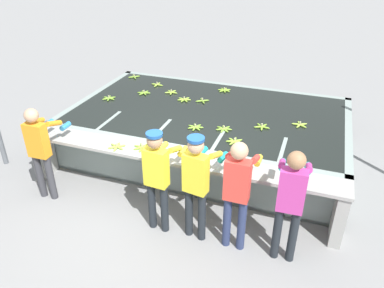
{
  "coord_description": "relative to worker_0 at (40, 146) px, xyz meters",
  "views": [
    {
      "loc": [
        1.9,
        -4.17,
        3.73
      ],
      "look_at": [
        0.0,
        1.09,
        0.61
      ],
      "focal_mm": 35.0,
      "sensor_mm": 36.0,
      "label": 1
    }
  ],
  "objects": [
    {
      "name": "banana_bunch_floating_0",
      "position": [
        1.74,
        2.62,
        -0.04
      ],
      "size": [
        0.25,
        0.25,
        0.08
      ],
      "color": "#75A333",
      "rests_on": "wash_tank"
    },
    {
      "name": "wash_tank",
      "position": [
        1.97,
        2.26,
        -0.49
      ],
      "size": [
        5.08,
        3.07,
        0.88
      ],
      "color": "gray",
      "rests_on": "ground"
    },
    {
      "name": "worker_2",
      "position": [
        2.56,
        -0.06,
        0.03
      ],
      "size": [
        0.47,
        0.73,
        1.59
      ],
      "color": "#1E2328",
      "rests_on": "ground"
    },
    {
      "name": "banana_bunch_floating_6",
      "position": [
        0.52,
        3.15,
        -0.04
      ],
      "size": [
        0.28,
        0.28,
        0.08
      ],
      "color": "#93BC3D",
      "rests_on": "wash_tank"
    },
    {
      "name": "banana_bunch_ledge_2",
      "position": [
        2.27,
        0.54,
        -0.03
      ],
      "size": [
        0.28,
        0.28,
        0.08
      ],
      "color": "#8CB738",
      "rests_on": "work_ledge"
    },
    {
      "name": "banana_bunch_floating_8",
      "position": [
        2.47,
        1.58,
        -0.04
      ],
      "size": [
        0.28,
        0.28,
        0.08
      ],
      "color": "#75A333",
      "rests_on": "wash_tank"
    },
    {
      "name": "banana_bunch_floating_3",
      "position": [
        3.05,
        1.88,
        -0.04
      ],
      "size": [
        0.27,
        0.27,
        0.08
      ],
      "color": "#7FAD33",
      "rests_on": "wash_tank"
    },
    {
      "name": "worker_1",
      "position": [
        2.0,
        -0.08,
        0.01
      ],
      "size": [
        0.44,
        0.72,
        1.56
      ],
      "color": "#1E2328",
      "rests_on": "ground"
    },
    {
      "name": "banana_bunch_floating_10",
      "position": [
        2.75,
        1.22,
        -0.04
      ],
      "size": [
        0.28,
        0.28,
        0.08
      ],
      "color": "#8CB738",
      "rests_on": "wash_tank"
    },
    {
      "name": "banana_bunch_floating_1",
      "position": [
        -0.2,
        3.45,
        -0.04
      ],
      "size": [
        0.23,
        0.23,
        0.08
      ],
      "color": "#75A333",
      "rests_on": "wash_tank"
    },
    {
      "name": "banana_bunch_floating_7",
      "position": [
        2.0,
        1.48,
        -0.04
      ],
      "size": [
        0.28,
        0.27,
        0.08
      ],
      "color": "#75A333",
      "rests_on": "wash_tank"
    },
    {
      "name": "worker_0",
      "position": [
        0.0,
        0.0,
        0.0
      ],
      "size": [
        0.42,
        0.71,
        1.56
      ],
      "color": "#38383D",
      "rests_on": "ground"
    },
    {
      "name": "worker_4",
      "position": [
        3.76,
        -0.06,
        0.04
      ],
      "size": [
        0.42,
        0.72,
        1.62
      ],
      "color": "#1E2328",
      "rests_on": "ground"
    },
    {
      "name": "banana_bunch_floating_4",
      "position": [
        0.46,
        2.62,
        -0.04
      ],
      "size": [
        0.28,
        0.28,
        0.08
      ],
      "color": "#75A333",
      "rests_on": "wash_tank"
    },
    {
      "name": "worker_3",
      "position": [
        3.1,
        -0.07,
        0.04
      ],
      "size": [
        0.41,
        0.71,
        1.62
      ],
      "color": "navy",
      "rests_on": "ground"
    },
    {
      "name": "banana_bunch_ledge_0",
      "position": [
        1.08,
        0.43,
        -0.03
      ],
      "size": [
        0.28,
        0.28,
        0.08
      ],
      "color": "#9EC642",
      "rests_on": "work_ledge"
    },
    {
      "name": "banana_bunch_floating_9",
      "position": [
        1.99,
        3.33,
        -0.04
      ],
      "size": [
        0.28,
        0.28,
        0.08
      ],
      "color": "#7FAD33",
      "rests_on": "wash_tank"
    },
    {
      "name": "knife_0",
      "position": [
        1.75,
        0.41,
        -0.04
      ],
      "size": [
        0.31,
        0.21,
        0.02
      ],
      "color": "silver",
      "rests_on": "work_ledge"
    },
    {
      "name": "banana_bunch_ledge_1",
      "position": [
        1.46,
        0.54,
        -0.03
      ],
      "size": [
        0.28,
        0.28,
        0.08
      ],
      "color": "#7FAD33",
      "rests_on": "work_ledge"
    },
    {
      "name": "banana_bunch_floating_11",
      "position": [
        -0.06,
        2.12,
        -0.04
      ],
      "size": [
        0.28,
        0.28,
        0.08
      ],
      "color": "#75A333",
      "rests_on": "wash_tank"
    },
    {
      "name": "banana_bunch_floating_5",
      "position": [
        3.66,
        2.18,
        -0.04
      ],
      "size": [
        0.27,
        0.28,
        0.08
      ],
      "color": "#9EC642",
      "rests_on": "wash_tank"
    },
    {
      "name": "work_ledge",
      "position": [
        1.97,
        0.51,
        -0.29
      ],
      "size": [
        5.08,
        0.45,
        0.88
      ],
      "color": "#9E9E99",
      "rests_on": "ground"
    },
    {
      "name": "banana_bunch_floating_12",
      "position": [
        1.37,
        2.57,
        -0.04
      ],
      "size": [
        0.28,
        0.28,
        0.08
      ],
      "color": "#8CB738",
      "rests_on": "wash_tank"
    },
    {
      "name": "ground_plane",
      "position": [
        1.97,
        0.28,
        -0.93
      ],
      "size": [
        80.0,
        80.0,
        0.0
      ],
      "primitive_type": "plane",
      "color": "gray",
      "rests_on": "ground"
    },
    {
      "name": "banana_bunch_floating_2",
      "position": [
        0.99,
        2.84,
        -0.04
      ],
      "size": [
        0.27,
        0.28,
        0.08
      ],
      "color": "#93BC3D",
      "rests_on": "wash_tank"
    }
  ]
}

